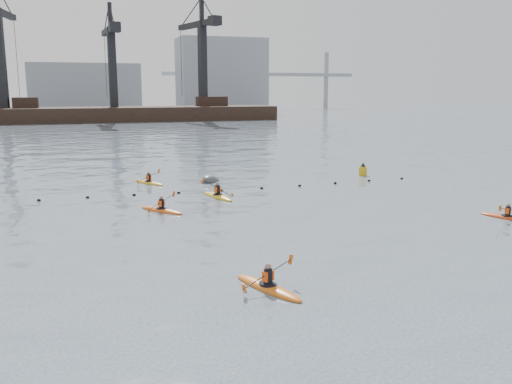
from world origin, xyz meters
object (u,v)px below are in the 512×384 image
kayaker_2 (162,210)px  kayaker_3 (218,196)px  kayaker_4 (507,217)px  mooring_buoy (211,181)px  kayaker_0 (268,286)px  kayaker_5 (149,182)px  nav_buoy (363,171)px

kayaker_2 → kayaker_3: 5.14m
kayaker_2 → kayaker_4: (17.96, -7.92, -0.01)m
kayaker_3 → mooring_buoy: 6.29m
kayaker_3 → mooring_buoy: bearing=65.9°
kayaker_0 → kayaker_4: (16.26, 5.93, -0.01)m
kayaker_2 → kayaker_5: bearing=50.3°
kayaker_4 → nav_buoy: 16.07m
kayaker_2 → nav_buoy: nav_buoy is taller
kayaker_4 → nav_buoy: bearing=-112.6°
mooring_buoy → nav_buoy: nav_buoy is taller
kayaker_2 → kayaker_5: size_ratio=0.99×
kayaker_0 → kayaker_3: (2.48, 16.84, 0.00)m
kayaker_0 → kayaker_4: kayaker_0 is taller
kayaker_5 → kayaker_3: bearing=-93.6°
kayaker_0 → nav_buoy: (16.26, 22.00, 0.27)m
kayaker_0 → kayaker_5: kayaker_0 is taller
kayaker_2 → kayaker_3: (4.18, 2.99, 0.01)m
kayaker_0 → mooring_buoy: 23.32m
kayaker_0 → kayaker_2: size_ratio=1.14×
kayaker_2 → mooring_buoy: (5.20, 9.20, -0.10)m
kayaker_3 → kayaker_5: kayaker_3 is taller
kayaker_5 → nav_buoy: nav_buoy is taller
kayaker_4 → kayaker_3: bearing=-61.0°
nav_buoy → kayaker_5: bearing=174.5°
kayaker_5 → mooring_buoy: bearing=-39.3°
kayaker_4 → mooring_buoy: (-12.76, 17.12, -0.09)m
kayaker_3 → mooring_buoy: (1.03, 6.21, -0.11)m
mooring_buoy → kayaker_3: bearing=-99.4°
kayaker_4 → kayaker_5: size_ratio=1.00×
kayaker_0 → nav_buoy: nav_buoy is taller
kayaker_0 → kayaker_3: kayaker_3 is taller
nav_buoy → mooring_buoy: bearing=175.3°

